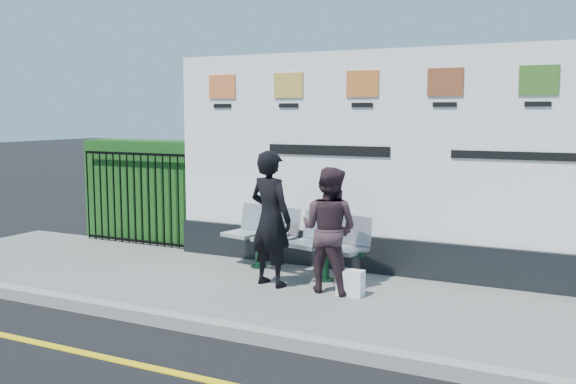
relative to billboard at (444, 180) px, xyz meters
The scene contains 10 objects.
pavement 1.98m from the billboard, 110.32° to the right, with size 14.00×3.00×0.12m, color slate.
kerb 3.19m from the billboard, 99.95° to the right, with size 14.00×0.18×0.14m, color gray.
billboard is the anchor object (origin of this frame).
hedge 5.11m from the billboard, behind, with size 2.35×0.70×1.70m, color #194C17.
railing 5.10m from the billboard, behind, with size 2.05×0.06×1.54m, color black, non-canonical shape.
bench 2.26m from the billboard, 161.33° to the right, with size 2.19×0.57×0.47m, color #B6BBBF, non-canonical shape.
woman_left 2.29m from the billboard, 145.62° to the right, with size 0.62×0.41×1.71m, color black.
woman_right 1.71m from the billboard, 132.58° to the right, with size 0.74×0.58×1.52m, color #352229.
handbag_brown 2.36m from the billboard, 165.07° to the right, with size 0.26×0.11×0.21m, color black.
carrier_bag_white 1.88m from the billboard, 121.80° to the right, with size 0.31×0.18×0.31m, color white.
Camera 1 is at (2.37, -4.40, 2.29)m, focal length 40.00 mm.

